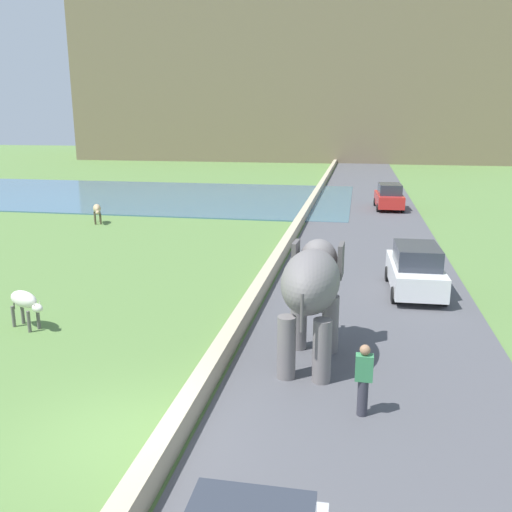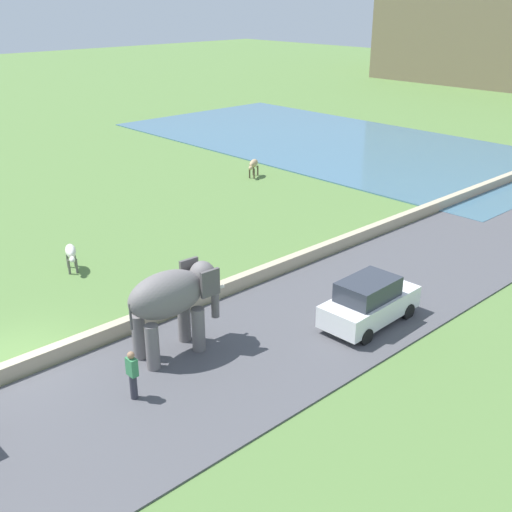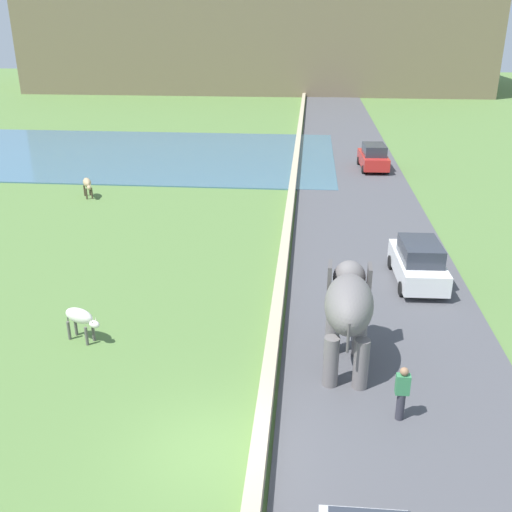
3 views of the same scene
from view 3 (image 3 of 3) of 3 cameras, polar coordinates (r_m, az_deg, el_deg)
The scene contains 11 objects.
ground_plane at distance 14.99m, azimuth -4.43°, elevation -18.61°, with size 220.00×220.00×0.00m, color #567A3D.
road_surface at distance 32.75m, azimuth 10.10°, elevation 4.68°, with size 7.00×120.00×0.06m, color #4C4C51.
barrier_wall at distance 30.66m, azimuth 3.29°, elevation 4.26°, with size 0.40×110.00×0.57m, color tan.
lake at distance 47.38m, azimuth -14.96°, elevation 9.77°, with size 36.00×18.00×0.08m, color #426B84.
hill_distant at distance 93.73m, azimuth 0.34°, elevation 23.52°, with size 64.00×28.00×23.16m, color #75664C.
elephant at distance 17.12m, azimuth 9.11°, elevation -4.95°, with size 1.55×3.50×2.99m.
person_beside_elephant at distance 15.78m, azimuth 14.18°, elevation -12.94°, with size 0.36×0.22×1.63m.
car_white at distance 23.66m, azimuth 15.70°, elevation -0.62°, with size 1.90×4.05×1.80m.
car_red at distance 41.37m, azimuth 11.49°, elevation 9.53°, with size 1.95×4.08×1.80m.
cow_tan at distance 35.48m, azimuth -16.29°, elevation 6.86°, with size 0.97×1.37×1.15m.
cow_white at distance 19.66m, azimuth -16.91°, elevation -5.85°, with size 1.41×0.85×1.15m.
Camera 3 is at (2.13, -11.12, 9.83)m, focal length 40.58 mm.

